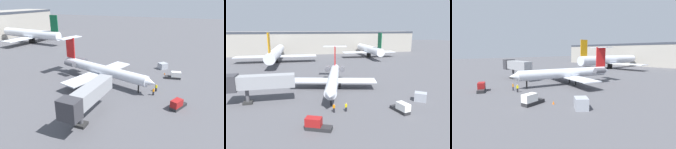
# 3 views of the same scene
# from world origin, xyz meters

# --- Properties ---
(ground_plane) EXTENTS (400.00, 400.00, 0.10)m
(ground_plane) POSITION_xyz_m (0.00, 0.00, -0.05)
(ground_plane) COLOR #4C4C51
(regional_jet) EXTENTS (21.58, 28.55, 9.87)m
(regional_jet) POSITION_xyz_m (-3.18, 2.06, 3.15)
(regional_jet) COLOR silver
(regional_jet) RESTS_ON ground_plane
(jet_bridge) EXTENTS (13.54, 3.45, 6.07)m
(jet_bridge) POSITION_xyz_m (-20.70, -3.87, 4.37)
(jet_bridge) COLOR gray
(jet_bridge) RESTS_ON ground_plane
(ground_crew_marshaller) EXTENTS (0.45, 0.48, 1.69)m
(ground_crew_marshaller) POSITION_xyz_m (-4.41, -12.62, 0.86)
(ground_crew_marshaller) COLOR black
(ground_crew_marshaller) RESTS_ON ground_plane
(ground_crew_loader) EXTENTS (0.47, 0.41, 1.69)m
(ground_crew_loader) POSITION_xyz_m (-6.65, -12.45, 0.86)
(ground_crew_loader) COLOR black
(ground_crew_loader) RESTS_ON ground_plane
(baggage_tug_lead) EXTENTS (2.05, 4.18, 1.90)m
(baggage_tug_lead) POSITION_xyz_m (5.20, -15.58, 0.84)
(baggage_tug_lead) COLOR #262628
(baggage_tug_lead) RESTS_ON ground_plane
(baggage_tug_trailing) EXTENTS (4.21, 2.99, 1.90)m
(baggage_tug_trailing) POSITION_xyz_m (-10.74, -17.79, 0.84)
(baggage_tug_trailing) COLOR #262628
(baggage_tug_trailing) RESTS_ON ground_plane
(cargo_container_uld) EXTENTS (3.05, 3.00, 1.81)m
(cargo_container_uld) POSITION_xyz_m (12.31, -11.45, 0.90)
(cargo_container_uld) COLOR #999EA8
(cargo_container_uld) RESTS_ON ground_plane
(traffic_cone_mid) EXTENTS (0.36, 0.36, 0.55)m
(traffic_cone_mid) POSITION_xyz_m (7.47, -12.78, 0.28)
(traffic_cone_mid) COLOR orange
(traffic_cone_mid) RESTS_ON ground_plane
(parked_airliner_west_mid) EXTENTS (28.33, 33.44, 13.25)m
(parked_airliner_west_mid) POSITION_xyz_m (28.56, 52.28, 4.22)
(parked_airliner_west_mid) COLOR silver
(parked_airliner_west_mid) RESTS_ON ground_plane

